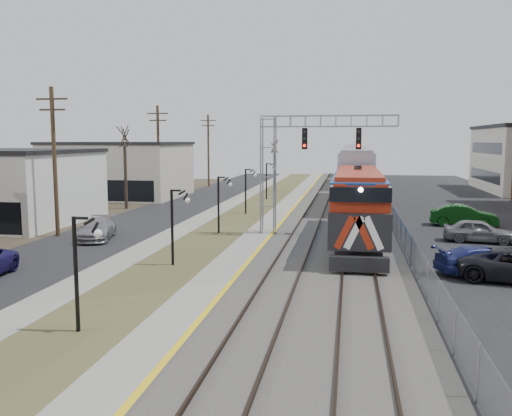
# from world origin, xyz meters

# --- Properties ---
(street_west) EXTENTS (7.00, 120.00, 0.04)m
(street_west) POSITION_xyz_m (-11.50, 35.00, 0.02)
(street_west) COLOR black
(street_west) RESTS_ON ground
(sidewalk) EXTENTS (2.00, 120.00, 0.08)m
(sidewalk) POSITION_xyz_m (-7.00, 35.00, 0.04)
(sidewalk) COLOR gray
(sidewalk) RESTS_ON ground
(grass_median) EXTENTS (4.00, 120.00, 0.06)m
(grass_median) POSITION_xyz_m (-4.00, 35.00, 0.03)
(grass_median) COLOR #4B4E29
(grass_median) RESTS_ON ground
(platform) EXTENTS (2.00, 120.00, 0.24)m
(platform) POSITION_xyz_m (-1.00, 35.00, 0.12)
(platform) COLOR gray
(platform) RESTS_ON ground
(ballast_bed) EXTENTS (8.00, 120.00, 0.20)m
(ballast_bed) POSITION_xyz_m (4.00, 35.00, 0.10)
(ballast_bed) COLOR #595651
(ballast_bed) RESTS_ON ground
(parking_lot) EXTENTS (16.00, 120.00, 0.04)m
(parking_lot) POSITION_xyz_m (16.00, 35.00, 0.02)
(parking_lot) COLOR black
(parking_lot) RESTS_ON ground
(platform_edge) EXTENTS (0.24, 120.00, 0.01)m
(platform_edge) POSITION_xyz_m (-0.12, 35.00, 0.24)
(platform_edge) COLOR gold
(platform_edge) RESTS_ON platform
(track_near) EXTENTS (1.58, 120.00, 0.15)m
(track_near) POSITION_xyz_m (2.00, 35.00, 0.28)
(track_near) COLOR #2D2119
(track_near) RESTS_ON ballast_bed
(track_far) EXTENTS (1.58, 120.00, 0.15)m
(track_far) POSITION_xyz_m (5.50, 35.00, 0.28)
(track_far) COLOR #2D2119
(track_far) RESTS_ON ballast_bed
(train) EXTENTS (3.00, 85.85, 5.33)m
(train) POSITION_xyz_m (5.50, 61.47, 2.92)
(train) COLOR #144AA5
(train) RESTS_ON ground
(signal_gantry) EXTENTS (9.00, 1.07, 8.15)m
(signal_gantry) POSITION_xyz_m (1.22, 27.99, 5.59)
(signal_gantry) COLOR gray
(signal_gantry) RESTS_ON ground
(lampposts) EXTENTS (0.14, 62.14, 4.00)m
(lampposts) POSITION_xyz_m (-4.00, 18.29, 2.00)
(lampposts) COLOR black
(lampposts) RESTS_ON ground
(utility_poles) EXTENTS (0.28, 80.28, 10.00)m
(utility_poles) POSITION_xyz_m (-14.50, 25.00, 5.00)
(utility_poles) COLOR #4C3823
(utility_poles) RESTS_ON ground
(fence) EXTENTS (0.04, 120.00, 1.60)m
(fence) POSITION_xyz_m (8.20, 35.00, 0.80)
(fence) COLOR gray
(fence) RESTS_ON ground
(bare_trees) EXTENTS (12.30, 42.30, 5.95)m
(bare_trees) POSITION_xyz_m (-12.66, 38.91, 2.70)
(bare_trees) COLOR #382D23
(bare_trees) RESTS_ON ground
(car_lot_d) EXTENTS (5.12, 3.14, 1.39)m
(car_lot_d) POSITION_xyz_m (11.49, 18.66, 0.69)
(car_lot_d) COLOR navy
(car_lot_d) RESTS_ON ground
(car_lot_e) EXTENTS (4.54, 2.38, 1.47)m
(car_lot_e) POSITION_xyz_m (13.16, 27.46, 0.74)
(car_lot_e) COLOR slate
(car_lot_e) RESTS_ON ground
(car_lot_f) EXTENTS (5.08, 2.41, 1.61)m
(car_lot_f) POSITION_xyz_m (13.52, 34.05, 0.81)
(car_lot_f) COLOR #0B3A0E
(car_lot_f) RESTS_ON ground
(car_street_b) EXTENTS (3.04, 5.05, 1.37)m
(car_street_b) POSITION_xyz_m (-11.26, 24.26, 0.68)
(car_street_b) COLOR gray
(car_street_b) RESTS_ON ground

